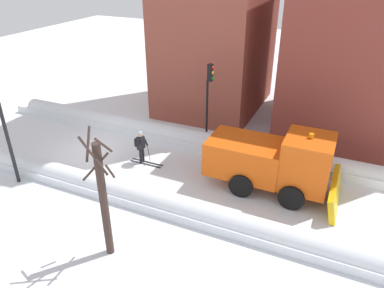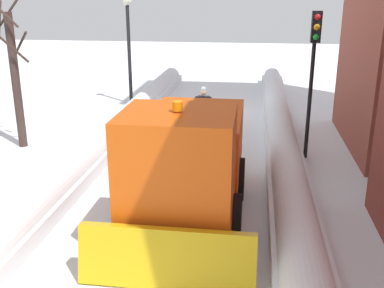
{
  "view_description": "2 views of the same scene",
  "coord_description": "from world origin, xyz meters",
  "px_view_note": "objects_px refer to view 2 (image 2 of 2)",
  "views": [
    {
      "loc": [
        13.8,
        12.32,
        9.72
      ],
      "look_at": [
        -0.17,
        6.02,
        1.66
      ],
      "focal_mm": 34.21,
      "sensor_mm": 36.0,
      "label": 1
    },
    {
      "loc": [
        -1.95,
        19.59,
        5.06
      ],
      "look_at": [
        -0.37,
        8.16,
        1.23
      ],
      "focal_mm": 42.77,
      "sensor_mm": 36.0,
      "label": 2
    }
  ],
  "objects_px": {
    "street_lamp": "(129,37)",
    "plow_truck": "(188,158)",
    "traffic_light_pole": "(314,58)",
    "bare_tree_near": "(15,77)",
    "skier": "(203,108)"
  },
  "relations": [
    {
      "from": "plow_truck",
      "to": "skier",
      "type": "bearing_deg",
      "value": -86.47
    },
    {
      "from": "street_lamp",
      "to": "plow_truck",
      "type": "bearing_deg",
      "value": 111.48
    },
    {
      "from": "bare_tree_near",
      "to": "street_lamp",
      "type": "bearing_deg",
      "value": -106.84
    },
    {
      "from": "skier",
      "to": "traffic_light_pole",
      "type": "bearing_deg",
      "value": 147.64
    },
    {
      "from": "plow_truck",
      "to": "bare_tree_near",
      "type": "relative_size",
      "value": 1.21
    },
    {
      "from": "traffic_light_pole",
      "to": "street_lamp",
      "type": "height_order",
      "value": "street_lamp"
    },
    {
      "from": "plow_truck",
      "to": "street_lamp",
      "type": "distance_m",
      "value": 12.09
    },
    {
      "from": "traffic_light_pole",
      "to": "street_lamp",
      "type": "xyz_separation_m",
      "value": [
        7.53,
        -6.7,
        -0.06
      ]
    },
    {
      "from": "plow_truck",
      "to": "traffic_light_pole",
      "type": "height_order",
      "value": "traffic_light_pole"
    },
    {
      "from": "skier",
      "to": "traffic_light_pole",
      "type": "height_order",
      "value": "traffic_light_pole"
    },
    {
      "from": "plow_truck",
      "to": "skier",
      "type": "distance_m",
      "value": 6.73
    },
    {
      "from": "plow_truck",
      "to": "street_lamp",
      "type": "relative_size",
      "value": 1.22
    },
    {
      "from": "plow_truck",
      "to": "bare_tree_near",
      "type": "height_order",
      "value": "bare_tree_near"
    },
    {
      "from": "plow_truck",
      "to": "street_lamp",
      "type": "xyz_separation_m",
      "value": [
        4.38,
        -11.14,
        1.66
      ]
    },
    {
      "from": "plow_truck",
      "to": "bare_tree_near",
      "type": "distance_m",
      "value": 7.85
    }
  ]
}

